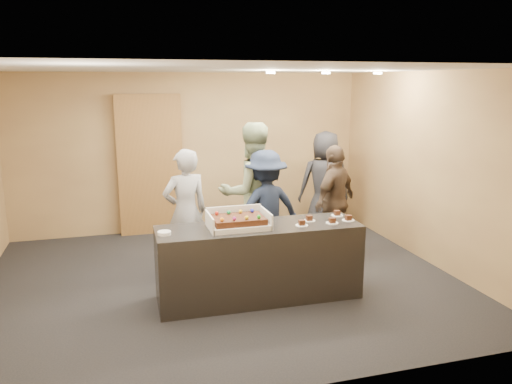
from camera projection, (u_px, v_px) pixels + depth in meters
room at (221, 179)px, 6.26m from camera, size 6.04×6.00×2.70m
serving_counter at (259, 262)px, 5.93m from camera, size 2.41×0.74×0.90m
storage_cabinet at (150, 165)px, 8.37m from camera, size 1.07×0.15×2.35m
cake_box at (238, 223)px, 5.78m from camera, size 0.69×0.48×0.20m
sheet_cake at (238, 219)px, 5.75m from camera, size 0.59×0.41×0.11m
plate_stack at (164, 233)px, 5.50m from camera, size 0.15×0.15×0.04m
slice_a at (302, 224)px, 5.84m from camera, size 0.15×0.15×0.07m
slice_b at (309, 219)px, 6.04m from camera, size 0.15×0.15×0.07m
slice_c at (332, 221)px, 5.94m from camera, size 0.15×0.15×0.07m
slice_d at (337, 214)px, 6.27m from camera, size 0.15×0.15×0.07m
slice_e at (348, 219)px, 6.05m from camera, size 0.15×0.15×0.07m
person_server_grey at (186, 212)px, 6.64m from camera, size 0.69×0.53×1.70m
person_sage_man at (252, 193)px, 7.11m from camera, size 1.06×0.87×2.00m
person_navy_man at (265, 209)px, 6.92m from camera, size 1.15×0.79×1.64m
person_brown_extra at (335, 201)px, 7.34m from camera, size 1.03×0.90×1.66m
person_dark_suit at (325, 184)px, 8.34m from camera, size 0.95×0.72×1.76m
ceiling_spotlights at (326, 73)px, 6.87m from camera, size 1.72×0.12×0.03m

